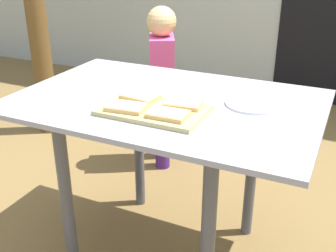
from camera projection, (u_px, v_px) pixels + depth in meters
The scene contains 9 objects.
ground_plane at pixel (166, 251), 1.93m from camera, with size 16.00×16.00×0.00m, color brown.
dining_table at pixel (166, 127), 1.67m from camera, with size 1.19×0.79×0.76m.
cutting_board at pixel (154, 110), 1.50m from camera, with size 0.38×0.25×0.02m, color tan.
pizza_slice_far_right at pixel (183, 104), 1.51m from camera, with size 0.15×0.11×0.02m.
pizza_slice_near_left at pixel (126, 107), 1.48m from camera, with size 0.15×0.11×0.02m.
pizza_slice_far_left at pixel (140, 97), 1.57m from camera, with size 0.15×0.11×0.02m.
pizza_slice_near_right at pixel (168, 114), 1.41m from camera, with size 0.14×0.10×0.02m.
plate_white_right at pixel (253, 104), 1.56m from camera, with size 0.21×0.21×0.01m, color white.
child_left at pixel (162, 78), 2.49m from camera, with size 0.23×0.28×0.99m.
Camera 1 is at (0.65, -1.38, 1.33)m, focal length 44.23 mm.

